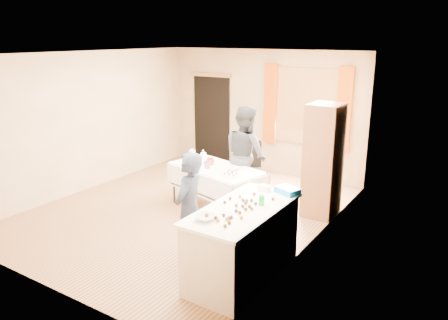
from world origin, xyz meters
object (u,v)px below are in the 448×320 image
Objects in this scene: cabinet at (323,161)px; girl at (189,210)px; party_table at (217,185)px; chair at (250,177)px; counter at (243,242)px; woman at (246,155)px.

girl is (-0.84, -2.47, -0.18)m from cabinet.
party_table is 1.08m from chair.
girl is at bearing -98.82° from chair.
chair is (-1.42, 2.69, -0.16)m from counter.
girl reaches higher than chair.
woman is at bearing -91.53° from chair.
party_table is 1.04× the size of woman.
counter is 0.80m from girl.
girl is (0.73, -1.71, 0.30)m from party_table.
cabinet reaches higher than chair.
cabinet is 1.35m from woman.
cabinet reaches higher than party_table.
counter is at bearing -92.40° from cabinet.
woman is (-0.50, 2.29, 0.12)m from girl.
cabinet is 1.11× the size of counter.
cabinet is 2.43m from counter.
party_table is at bearing -167.00° from girl.
cabinet is 1.80m from party_table.
cabinet is at bearing -34.01° from chair.
chair reaches higher than counter.
girl reaches higher than party_table.
counter is at bearing -33.77° from party_table.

